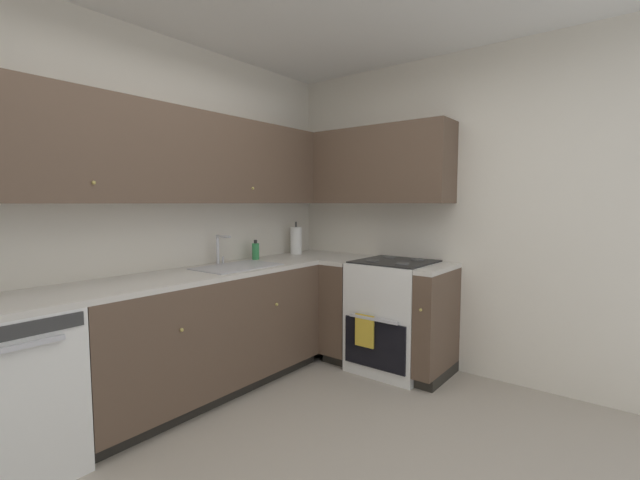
% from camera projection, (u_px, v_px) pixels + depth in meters
% --- Properties ---
extents(wall_back, '(4.04, 0.05, 2.62)m').
position_uv_depth(wall_back, '(125.00, 217.00, 2.96)').
color(wall_back, silver).
rests_on(wall_back, ground_plane).
extents(wall_right, '(0.05, 3.43, 2.62)m').
position_uv_depth(wall_right, '(468.00, 215.00, 3.49)').
color(wall_right, silver).
rests_on(wall_right, ground_plane).
extents(dishwasher, '(0.60, 0.63, 0.88)m').
position_uv_depth(dishwasher, '(3.00, 395.00, 2.17)').
color(dishwasher, white).
rests_on(dishwasher, ground_plane).
extents(lower_cabinets_back, '(1.91, 0.62, 0.88)m').
position_uv_depth(lower_cabinets_back, '(207.00, 334.00, 3.16)').
color(lower_cabinets_back, brown).
rests_on(lower_cabinets_back, ground_plane).
extents(countertop_back, '(3.11, 0.60, 0.03)m').
position_uv_depth(countertop_back, '(205.00, 274.00, 3.12)').
color(countertop_back, beige).
rests_on(countertop_back, lower_cabinets_back).
extents(lower_cabinets_right, '(0.62, 1.03, 0.88)m').
position_uv_depth(lower_cabinets_right, '(380.00, 315.00, 3.69)').
color(lower_cabinets_right, brown).
rests_on(lower_cabinets_right, ground_plane).
extents(countertop_right, '(0.60, 1.03, 0.03)m').
position_uv_depth(countertop_right, '(381.00, 263.00, 3.65)').
color(countertop_right, beige).
rests_on(countertop_right, lower_cabinets_right).
extents(oven_range, '(0.68, 0.62, 1.06)m').
position_uv_depth(oven_range, '(394.00, 315.00, 3.63)').
color(oven_range, white).
rests_on(oven_range, ground_plane).
extents(upper_cabinets_back, '(2.79, 0.34, 0.66)m').
position_uv_depth(upper_cabinets_back, '(171.00, 156.00, 3.00)').
color(upper_cabinets_back, brown).
extents(upper_cabinets_right, '(0.32, 1.57, 0.66)m').
position_uv_depth(upper_cabinets_right, '(365.00, 167.00, 3.84)').
color(upper_cabinets_right, brown).
extents(sink, '(0.63, 0.40, 0.10)m').
position_uv_depth(sink, '(237.00, 272.00, 3.32)').
color(sink, '#B7B7BC').
rests_on(sink, countertop_back).
extents(faucet, '(0.07, 0.16, 0.24)m').
position_uv_depth(faucet, '(220.00, 247.00, 3.43)').
color(faucet, silver).
rests_on(faucet, countertop_back).
extents(soap_bottle, '(0.06, 0.06, 0.17)m').
position_uv_depth(soap_bottle, '(256.00, 251.00, 3.75)').
color(soap_bottle, '#338C4C').
rests_on(soap_bottle, countertop_back).
extents(paper_towel_roll, '(0.11, 0.11, 0.32)m').
position_uv_depth(paper_towel_roll, '(296.00, 241.00, 4.14)').
color(paper_towel_roll, white).
rests_on(paper_towel_roll, countertop_back).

